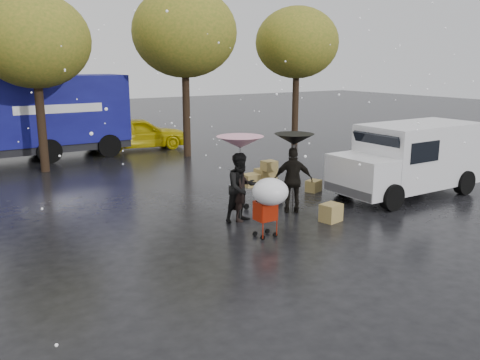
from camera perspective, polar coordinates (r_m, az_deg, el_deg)
ground at (r=12.96m, az=4.14°, el=-5.17°), size 90.00×90.00×0.00m
person_pink at (r=13.17m, az=0.02°, el=-0.81°), size 0.74×0.77×1.78m
person_middle at (r=13.05m, az=0.15°, el=-0.86°), size 0.91×0.73×1.81m
person_black at (r=13.93m, az=5.99°, el=-0.03°), size 1.12×0.97×1.81m
umbrella_pink at (r=12.94m, az=0.02°, el=4.26°), size 1.21×1.21×2.22m
umbrella_black at (r=13.72m, az=6.10°, el=4.55°), size 1.08×1.08×2.19m
vendor_cart at (r=14.79m, az=2.27°, el=0.10°), size 1.52×0.80×1.27m
shopping_cart at (r=11.75m, az=3.33°, el=-1.69°), size 0.84×0.84×1.46m
white_van at (r=16.58m, az=18.53°, el=2.38°), size 4.91×2.18×2.20m
blue_truck at (r=23.06m, az=-22.30°, el=6.45°), size 8.30×2.60×3.50m
box_ground_near at (r=13.44m, az=10.18°, el=-3.63°), size 0.59×0.51×0.47m
box_ground_far at (r=16.42m, az=8.26°, el=-0.66°), size 0.57×0.51×0.37m
yellow_taxi at (r=24.69m, az=-11.28°, el=5.20°), size 4.66×2.58×1.50m
tree_row at (r=21.04m, az=-13.76°, el=15.41°), size 21.60×4.40×7.12m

